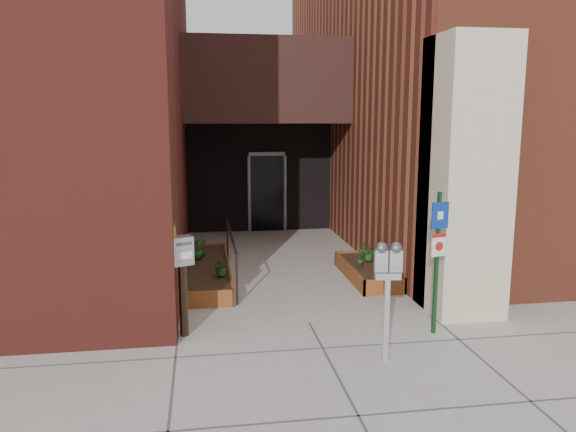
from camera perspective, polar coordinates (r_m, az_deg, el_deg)
name	(u,v)px	position (r m, az deg, el deg)	size (l,w,h in m)	color
ground	(309,323)	(8.88, 2.15, -10.76)	(80.00, 80.00, 0.00)	#9E9991
architecture	(253,45)	(15.22, -3.57, 16.92)	(20.00, 14.60, 10.00)	maroon
planter_left	(206,272)	(11.26, -8.30, -5.62)	(0.90, 3.60, 0.30)	brown
planter_right	(367,272)	(11.24, 8.08, -5.64)	(0.80, 2.20, 0.30)	brown
handrail	(231,241)	(11.08, -5.79, -2.56)	(0.04, 3.34, 0.90)	black
parking_meter	(388,269)	(7.34, 10.12, -5.33)	(0.36, 0.19, 1.59)	#B8B8BB
sign_post	(438,248)	(8.37, 14.98, -3.14)	(0.28, 0.10, 2.11)	#143919
payment_dropbox	(182,265)	(8.20, -10.69, -4.87)	(0.35, 0.31, 1.48)	black
shrub_left_a	(222,265)	(10.35, -6.77, -4.98)	(0.33, 0.33, 0.37)	#205016
shrub_left_b	(191,255)	(11.28, -9.87, -3.90)	(0.18, 0.18, 0.33)	#235217
shrub_left_c	(197,249)	(11.63, -9.18, -3.28)	(0.22, 0.22, 0.40)	#1B5E1F
shrub_left_d	(203,247)	(11.83, -8.60, -3.18)	(0.18, 0.18, 0.34)	#18541C
shrub_right_a	(382,260)	(10.81, 9.53, -4.44)	(0.20, 0.20, 0.35)	#1F621C
shrub_right_b	(361,257)	(11.00, 7.39, -4.12)	(0.19, 0.19, 0.36)	#22611B
shrub_right_c	(369,252)	(11.43, 8.19, -3.60)	(0.32, 0.32, 0.36)	#215819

